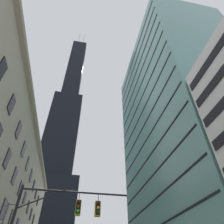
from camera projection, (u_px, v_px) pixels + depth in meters
dark_skyscraper at (58, 154)px, 118.12m from camera, size 27.82×27.82×207.73m
glass_office_midrise at (182, 125)px, 46.94m from camera, size 19.64×34.37×59.67m
traffic_signal_mast at (62, 216)px, 13.82m from camera, size 8.10×0.63×6.63m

